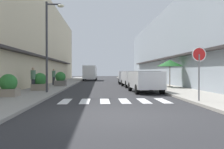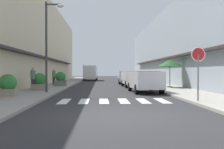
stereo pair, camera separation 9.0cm
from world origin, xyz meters
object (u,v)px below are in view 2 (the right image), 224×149
object	(u,v)px
planter_corner	(8,86)
planter_midblock	(40,82)
street_lamp	(49,38)
cafe_umbrella	(170,63)
parked_car_far	(127,76)
parked_car_near	(145,79)
round_street_sign	(198,60)
pedestrian_walking_far	(54,76)
pedestrian_walking_near	(33,78)
parked_car_mid	(133,77)
planter_far	(61,79)
delivery_van	(91,72)

from	to	relation	value
planter_corner	planter_midblock	bearing A→B (deg)	81.70
street_lamp	planter_corner	xyz separation A→B (m)	(-1.67, -2.59, -2.94)
street_lamp	cafe_umbrella	world-z (taller)	street_lamp
parked_car_far	cafe_umbrella	world-z (taller)	cafe_umbrella
parked_car_near	street_lamp	bearing A→B (deg)	-172.71
round_street_sign	pedestrian_walking_far	world-z (taller)	round_street_sign
planter_midblock	pedestrian_walking_near	bearing A→B (deg)	-140.13
street_lamp	pedestrian_walking_far	size ratio (longest dim) A/B	3.58
planter_midblock	cafe_umbrella	bearing A→B (deg)	16.50
street_lamp	pedestrian_walking_far	bearing A→B (deg)	98.46
planter_midblock	pedestrian_walking_far	xyz separation A→B (m)	(-0.27, 6.92, 0.29)
cafe_umbrella	planter_midblock	world-z (taller)	cafe_umbrella
parked_car_mid	planter_far	bearing A→B (deg)	179.79
parked_car_near	round_street_sign	world-z (taller)	round_street_sign
parked_car_mid	round_street_sign	bearing A→B (deg)	-83.67
planter_far	pedestrian_walking_near	size ratio (longest dim) A/B	0.80
planter_corner	planter_far	xyz separation A→B (m)	(1.29, 9.62, 0.05)
parked_car_far	planter_far	xyz separation A→B (m)	(-6.66, -5.78, -0.20)
parked_car_mid	pedestrian_walking_far	bearing A→B (deg)	167.02
delivery_van	pedestrian_walking_near	xyz separation A→B (m)	(-3.12, -22.79, -0.44)
parked_car_near	cafe_umbrella	size ratio (longest dim) A/B	1.82
parked_car_mid	planter_far	xyz separation A→B (m)	(-6.66, 0.02, -0.20)
parked_car_far	pedestrian_walking_far	bearing A→B (deg)	-151.80
planter_corner	planter_midblock	size ratio (longest dim) A/B	0.97
cafe_umbrella	planter_midblock	distance (m)	10.69
planter_midblock	parked_car_near	bearing A→B (deg)	-7.99
round_street_sign	planter_corner	world-z (taller)	round_street_sign
parked_car_near	street_lamp	distance (m)	6.87
round_street_sign	pedestrian_walking_near	world-z (taller)	round_street_sign
pedestrian_walking_far	parked_car_near	bearing A→B (deg)	-47.27
pedestrian_walking_near	delivery_van	bearing A→B (deg)	-118.13
delivery_van	planter_midblock	size ratio (longest dim) A/B	4.47
parked_car_far	pedestrian_walking_near	distance (m)	13.68
pedestrian_walking_near	pedestrian_walking_far	world-z (taller)	pedestrian_walking_near
planter_midblock	planter_far	world-z (taller)	planter_far
planter_far	pedestrian_walking_far	world-z (taller)	pedestrian_walking_far
planter_midblock	pedestrian_walking_near	xyz separation A→B (m)	(-0.39, -0.33, 0.29)
parked_car_far	delivery_van	xyz separation A→B (m)	(-4.58, 11.48, 0.48)
planter_midblock	pedestrian_walking_far	world-z (taller)	pedestrian_walking_far
pedestrian_walking_near	parked_car_far	bearing A→B (deg)	-144.56
street_lamp	pedestrian_walking_near	distance (m)	3.35
round_street_sign	cafe_umbrella	distance (m)	10.16
parked_car_near	pedestrian_walking_near	bearing A→B (deg)	174.83
parked_car_far	cafe_umbrella	xyz separation A→B (m)	(2.85, -7.98, 1.22)
parked_car_near	cafe_umbrella	distance (m)	5.09
delivery_van	pedestrian_walking_far	xyz separation A→B (m)	(-3.00, -15.54, -0.44)
parked_car_mid	delivery_van	size ratio (longest dim) A/B	0.80
round_street_sign	pedestrian_walking_far	distance (m)	16.60
planter_midblock	pedestrian_walking_near	world-z (taller)	pedestrian_walking_near
cafe_umbrella	pedestrian_walking_near	bearing A→B (deg)	-162.44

